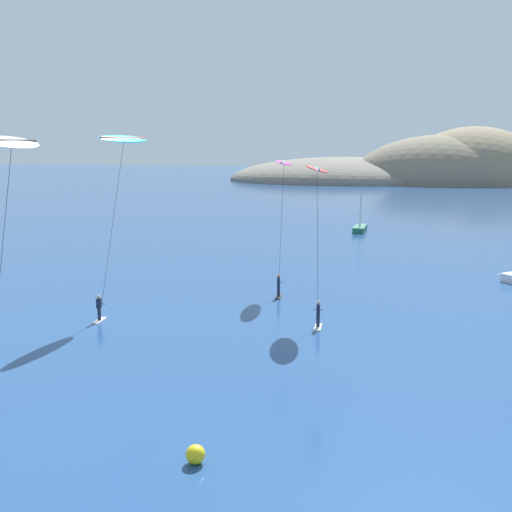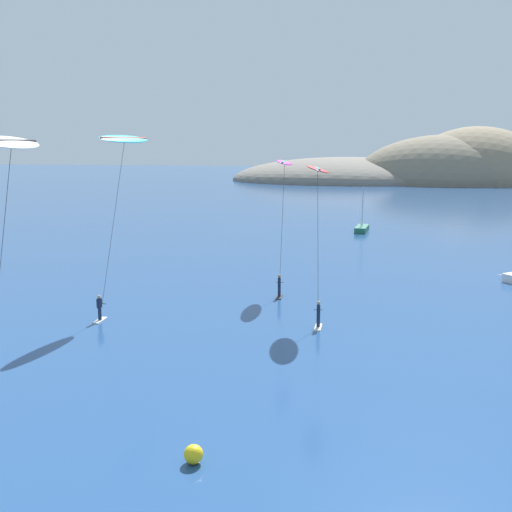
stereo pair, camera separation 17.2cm
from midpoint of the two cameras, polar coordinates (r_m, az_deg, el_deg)
headland_island at (r=195.50m, az=14.83°, el=6.41°), size 92.40×51.97×31.77m
sailboat_far at (r=83.69m, az=9.20°, el=2.63°), size 1.83×5.95×5.70m
kitesurfer_magenta at (r=49.78m, az=2.33°, el=7.25°), size 1.53×7.25×9.99m
kitesurfer_cyan at (r=43.93m, az=-11.94°, el=9.02°), size 1.99×7.79×11.83m
kitesurfer_red at (r=41.93m, az=5.35°, el=6.65°), size 2.15×7.04×9.85m
kitesurfer_white at (r=30.37m, az=-21.22°, el=7.59°), size 1.60×6.72×11.62m
marker_buoy at (r=23.87m, az=-5.62°, el=-17.15°), size 0.70×0.70×0.70m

